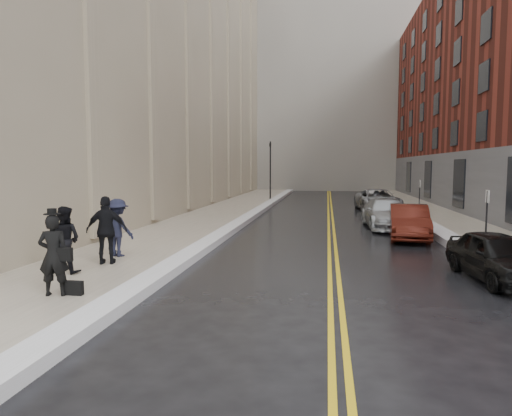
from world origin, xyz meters
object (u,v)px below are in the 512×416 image
(pedestrian_a, at_px, (64,240))
(car_silver_far, at_px, (378,200))
(car_black, at_px, (497,256))
(pedestrian_b, at_px, (118,228))
(car_maroon, at_px, (409,222))
(pedestrian_c, at_px, (107,230))
(car_silver_near, at_px, (386,213))
(pedestrian_main, at_px, (54,255))

(pedestrian_a, bearing_deg, car_silver_far, -115.41)
(car_black, bearing_deg, pedestrian_b, 168.33)
(car_maroon, relative_size, car_silver_far, 0.81)
(car_black, distance_m, pedestrian_c, 11.02)
(car_silver_near, bearing_deg, pedestrian_b, -138.94)
(car_maroon, bearing_deg, pedestrian_c, -137.71)
(pedestrian_a, bearing_deg, pedestrian_b, -97.51)
(car_silver_near, xyz_separation_m, pedestrian_a, (-10.00, -11.90, 0.34))
(pedestrian_main, relative_size, pedestrian_a, 1.01)
(car_silver_near, relative_size, car_silver_far, 0.93)
(car_silver_far, bearing_deg, car_silver_near, -98.94)
(car_maroon, xyz_separation_m, car_silver_far, (-0.00, 12.09, 0.03))
(pedestrian_a, distance_m, pedestrian_c, 1.39)
(pedestrian_b, xyz_separation_m, pedestrian_c, (0.21, -1.16, 0.08))
(pedestrian_b, bearing_deg, car_silver_near, -115.63)
(pedestrian_main, xyz_separation_m, pedestrian_a, (-1.02, 2.08, -0.01))
(car_silver_near, bearing_deg, pedestrian_c, -135.00)
(pedestrian_b, height_order, pedestrian_c, pedestrian_c)
(pedestrian_c, bearing_deg, pedestrian_main, 82.43)
(pedestrian_main, bearing_deg, car_black, -174.24)
(car_black, bearing_deg, pedestrian_a, -179.62)
(car_silver_near, distance_m, car_silver_far, 8.77)
(car_maroon, relative_size, pedestrian_b, 2.34)
(car_silver_near, xyz_separation_m, pedestrian_b, (-9.62, -9.48, 0.36))
(car_silver_far, height_order, pedestrian_b, pedestrian_b)
(car_silver_far, xyz_separation_m, pedestrian_b, (-10.13, -18.23, 0.33))
(car_silver_near, bearing_deg, pedestrian_a, -133.58)
(pedestrian_a, relative_size, pedestrian_b, 0.98)
(car_black, xyz_separation_m, car_silver_far, (-1.09, 19.14, 0.09))
(pedestrian_main, xyz_separation_m, pedestrian_c, (-0.42, 3.34, 0.09))
(pedestrian_b, bearing_deg, car_maroon, -128.99)
(car_silver_far, distance_m, pedestrian_main, 24.64)
(pedestrian_c, bearing_deg, car_black, 166.50)
(car_maroon, bearing_deg, pedestrian_b, -142.86)
(pedestrian_main, height_order, pedestrian_c, pedestrian_c)
(car_maroon, height_order, pedestrian_c, pedestrian_c)
(car_silver_near, bearing_deg, car_maroon, -84.75)
(pedestrian_main, bearing_deg, pedestrian_c, -95.74)
(car_silver_near, bearing_deg, car_black, -84.76)
(car_black, relative_size, pedestrian_a, 2.12)
(car_silver_far, xyz_separation_m, pedestrian_c, (-9.92, -19.40, 0.41))
(car_silver_far, xyz_separation_m, pedestrian_a, (-10.52, -20.65, 0.31))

